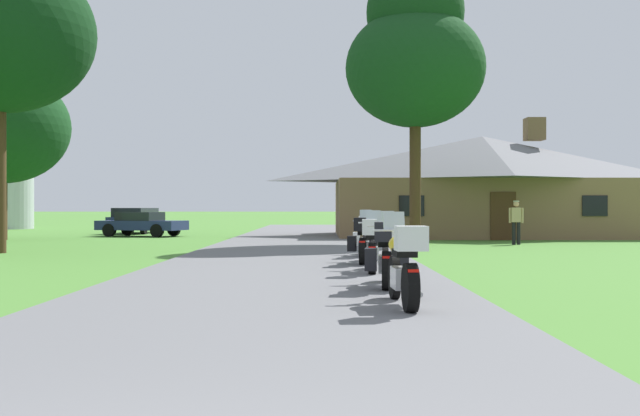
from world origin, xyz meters
TOP-DOWN VIEW (x-y plane):
  - ground_plane at (0.00, 20.00)m, footprint 500.00×500.00m
  - asphalt_driveway at (0.00, 18.00)m, footprint 6.40×80.00m
  - motorcycle_yellow_nearest_to_camera at (1.90, 7.72)m, footprint 0.66×2.08m
  - motorcycle_yellow_second_in_row at (1.88, 10.27)m, footprint 0.80×2.08m
  - motorcycle_silver_third_in_row at (1.86, 13.36)m, footprint 0.67×2.08m
  - motorcycle_black_fourth_in_row at (1.82, 15.82)m, footprint 0.86×2.08m
  - motorcycle_white_farthest_in_row at (2.04, 18.66)m, footprint 0.77×2.08m
  - stone_lodge at (8.73, 34.66)m, footprint 15.09×9.01m
  - bystander_tan_shirt_near_lodge at (8.26, 26.41)m, footprint 0.54×0.28m
  - tree_left_far at (-13.17, 30.58)m, footprint 5.81×5.81m
  - tree_by_lodge_front at (4.45, 26.87)m, footprint 5.42×5.42m
  - tree_left_near at (-9.27, 21.00)m, footprint 5.92×5.92m
  - metal_silo_distant at (-20.00, 48.19)m, footprint 3.12×3.12m
  - parked_navy_suv_far_left at (-9.34, 39.09)m, footprint 2.21×4.74m
  - parked_navy_sedan_far_left at (-8.04, 34.73)m, footprint 4.55×2.98m

SIDE VIEW (x-z plane):
  - ground_plane at x=0.00m, z-range 0.00..0.00m
  - asphalt_driveway at x=0.00m, z-range 0.00..0.06m
  - motorcycle_yellow_second_in_row at x=1.88m, z-range -0.04..1.26m
  - motorcycle_black_fourth_in_row at x=1.82m, z-range -0.04..1.26m
  - motorcycle_white_farthest_in_row at x=2.04m, z-range -0.04..1.26m
  - motorcycle_yellow_nearest_to_camera at x=1.90m, z-range -0.03..1.27m
  - motorcycle_silver_third_in_row at x=1.86m, z-range -0.03..1.27m
  - parked_navy_sedan_far_left at x=-8.04m, z-range 0.04..1.24m
  - parked_navy_suv_far_left at x=-9.34m, z-range 0.08..1.48m
  - bystander_tan_shirt_near_lodge at x=8.26m, z-range 0.11..1.79m
  - stone_lodge at x=8.73m, z-range -0.38..5.45m
  - metal_silo_distant at x=-20.00m, z-range 0.01..8.03m
  - tree_left_far at x=-13.17m, z-range 0.91..10.36m
  - tree_by_lodge_front at x=4.45m, z-range 1.95..13.00m
  - tree_left_near at x=-9.27m, z-range 1.85..13.32m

